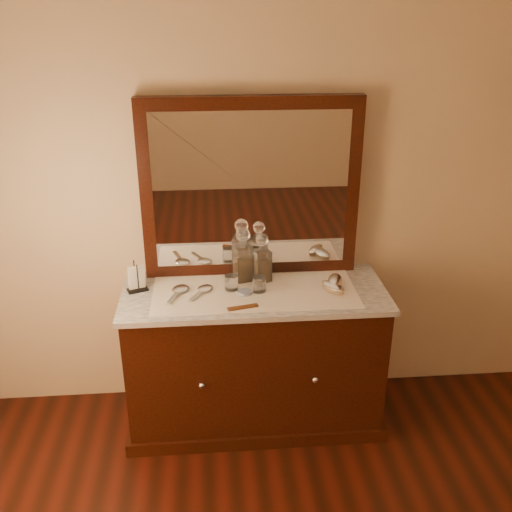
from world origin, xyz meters
The scene contains 19 objects.
room_shell centered at (0.00, 0.00, 1.40)m, with size 8.50×9.00×2.80m.
dresser_cabinet centered at (0.00, 1.96, 0.41)m, with size 1.40×0.55×0.82m, color black.
dresser_plinth centered at (0.00, 1.96, 0.04)m, with size 1.46×0.59×0.08m, color black.
knob_left centered at (-0.30, 1.67, 0.45)m, with size 0.04×0.04×0.04m, color silver.
knob_right centered at (0.30, 1.67, 0.45)m, with size 0.04×0.04×0.04m, color silver.
marble_top centered at (0.00, 1.96, 0.83)m, with size 1.44×0.59×0.03m, color white.
mirror_frame centered at (0.00, 2.20, 1.35)m, with size 1.20×0.08×1.00m, color black.
mirror_glass centered at (0.00, 2.17, 1.35)m, with size 1.06×0.01×0.86m, color white.
lace_runner centered at (0.00, 1.94, 0.85)m, with size 1.10×0.45×0.00m, color silver.
pin_dish centered at (-0.06, 1.92, 0.86)m, with size 0.08×0.08×0.01m, color white.
comb centered at (-0.08, 1.76, 0.86)m, with size 0.16×0.03×0.01m, color brown.
napkin_rack centered at (-0.63, 2.01, 0.92)m, with size 0.13×0.10×0.16m.
decanter_left centered at (-0.05, 2.09, 0.97)m, with size 0.12×0.12×0.31m.
decanter_right centered at (0.05, 2.07, 0.96)m, with size 0.11×0.11×0.28m.
brush_near centered at (0.42, 1.90, 0.88)m, with size 0.14×0.17×0.04m.
brush_far centered at (0.45, 1.96, 0.88)m, with size 0.12×0.19×0.05m.
hand_mirror_outer centered at (-0.41, 1.96, 0.86)m, with size 0.13×0.23×0.02m.
hand_mirror_inner centered at (-0.28, 1.96, 0.86)m, with size 0.15×0.20×0.02m.
tumblers centered at (-0.05, 1.96, 0.90)m, with size 0.22×0.10×0.08m.
Camera 1 is at (-0.23, -0.79, 2.28)m, focal length 39.92 mm.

